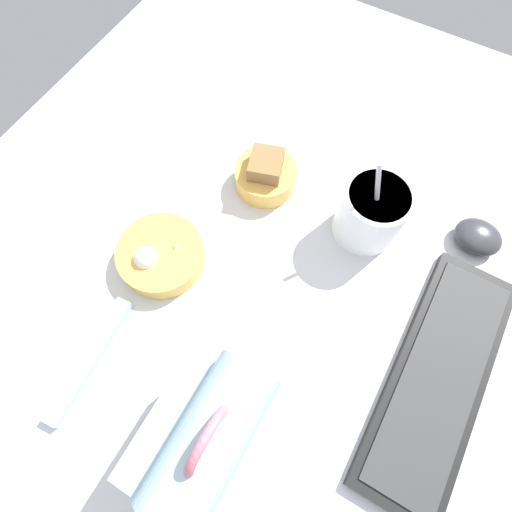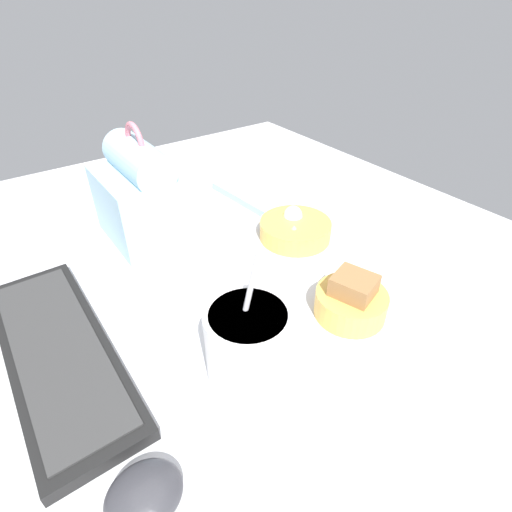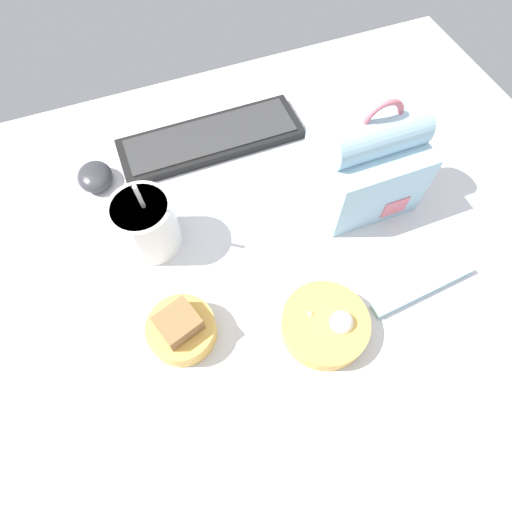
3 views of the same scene
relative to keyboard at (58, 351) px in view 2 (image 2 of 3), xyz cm
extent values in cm
cube|color=silver|center=(-1.62, -32.87, -2.02)|extent=(140.00, 110.00, 2.00)
cube|color=black|center=(0.00, 0.00, -0.12)|extent=(38.37, 12.33, 1.80)
cube|color=#333333|center=(0.00, 0.00, 0.93)|extent=(35.30, 10.11, 0.30)
cube|color=#9EC6DB|center=(22.32, -23.23, 5.74)|extent=(17.71, 15.12, 13.51)
cylinder|color=#9EC6DB|center=(22.32, -23.23, 14.54)|extent=(16.82, 7.43, 7.43)
cube|color=#DB707F|center=(25.42, -30.88, 2.70)|extent=(4.96, 0.30, 4.05)
torus|color=#DB707F|center=(22.32, -23.23, 17.89)|extent=(7.20, 1.00, 7.20)
cylinder|color=white|center=(-17.59, -19.41, 4.37)|extent=(10.67, 10.67, 10.78)
cylinder|color=#C6892D|center=(-17.59, -19.41, 9.46)|extent=(9.39, 9.39, 0.60)
cylinder|color=silver|center=(-16.79, -19.95, 10.92)|extent=(0.70, 3.68, 12.19)
cylinder|color=#EAB24C|center=(-17.34, -38.53, 1.03)|extent=(10.88, 10.88, 4.10)
cube|color=olive|center=(-17.34, -38.53, 3.29)|extent=(7.37, 7.02, 5.74)
cylinder|color=#EAB24C|center=(4.25, -45.88, 0.82)|extent=(13.98, 13.98, 3.67)
ellipsoid|color=white|center=(6.34, -46.93, 2.50)|extent=(3.80, 3.80, 4.47)
cone|color=#F4DB84|center=(2.50, -43.92, 1.82)|extent=(6.32, 6.32, 3.12)
sphere|color=#4C5623|center=(4.70, -50.12, 1.10)|extent=(1.68, 1.68, 1.68)
sphere|color=#4C5623|center=(5.28, -49.31, 1.10)|extent=(1.68, 1.68, 1.68)
sphere|color=#4C5623|center=(5.36, -48.31, 1.10)|extent=(1.68, 1.68, 1.68)
sphere|color=#4C5623|center=(4.90, -47.42, 1.10)|extent=(1.68, 1.68, 1.68)
ellipsoid|color=#333338|center=(-24.62, -2.14, 0.81)|extent=(6.72, 7.75, 3.65)
cube|color=#99C6D6|center=(23.12, -45.84, -0.22)|extent=(19.92, 3.93, 1.60)
camera|label=1|loc=(19.08, -19.65, 60.26)|focal=28.00mm
camera|label=2|loc=(-45.65, -0.34, 42.06)|focal=28.00mm
camera|label=3|loc=(-13.45, -61.10, 62.41)|focal=28.00mm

